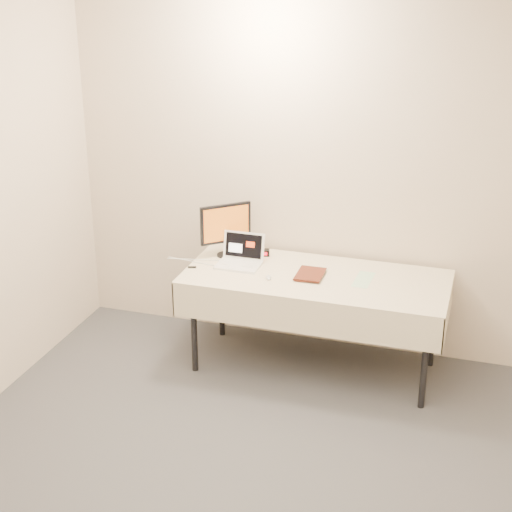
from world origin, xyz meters
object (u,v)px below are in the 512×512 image
(table, at_px, (316,284))
(monitor, at_px, (226,226))
(laptop, at_px, (241,257))
(book, at_px, (297,258))

(table, height_order, monitor, monitor)
(table, distance_m, monitor, 0.81)
(table, height_order, laptop, laptop)
(monitor, xyz_separation_m, book, (0.60, -0.19, -0.11))
(table, bearing_deg, monitor, 166.75)
(table, bearing_deg, book, -172.86)
(monitor, relative_size, book, 1.59)
(table, relative_size, book, 7.30)
(table, xyz_separation_m, laptop, (-0.58, 0.05, 0.12))
(monitor, distance_m, book, 0.64)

